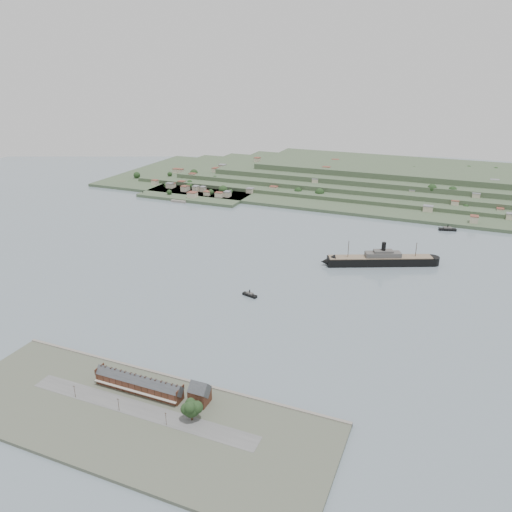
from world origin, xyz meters
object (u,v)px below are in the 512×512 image
at_px(gabled_building, 200,393).
at_px(fig_tree, 192,408).
at_px(tugboat, 250,295).
at_px(terrace_row, 139,384).
at_px(steamship, 377,260).

xyz_separation_m(gabled_building, fig_tree, (3.17, -14.58, 1.49)).
height_order(gabled_building, fig_tree, gabled_building).
bearing_deg(tugboat, terrace_row, -93.42).
distance_m(terrace_row, tugboat, 142.49).
height_order(terrace_row, fig_tree, fig_tree).
distance_m(terrace_row, gabled_building, 37.74).
xyz_separation_m(gabled_building, tugboat, (-29.00, 138.11, -6.73)).
distance_m(gabled_building, steamship, 252.41).
bearing_deg(fig_tree, gabled_building, 102.26).
bearing_deg(terrace_row, tugboat, 86.58).
xyz_separation_m(terrace_row, tugboat, (8.50, 142.14, -5.39)).
bearing_deg(fig_tree, terrace_row, 165.44).
distance_m(steamship, tugboat, 137.28).
distance_m(terrace_row, fig_tree, 42.11).
height_order(gabled_building, steamship, steamship).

